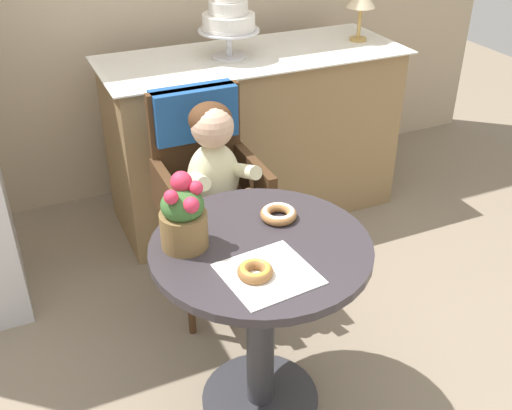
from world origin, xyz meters
name	(u,v)px	position (x,y,z in m)	size (l,w,h in m)	color
ground_plane	(260,399)	(0.00, 0.00, 0.00)	(8.00, 8.00, 0.00)	gray
cafe_table	(261,295)	(0.00, 0.00, 0.51)	(0.72, 0.72, 0.72)	#332D33
wicker_chair	(204,166)	(0.07, 0.73, 0.64)	(0.42, 0.45, 0.95)	#472D19
seated_child	(217,173)	(0.07, 0.58, 0.68)	(0.27, 0.32, 0.73)	beige
paper_napkin	(268,274)	(-0.05, -0.15, 0.72)	(0.26, 0.25, 0.00)	white
donut_front	(278,214)	(0.12, 0.11, 0.74)	(0.12, 0.12, 0.04)	#AD7542
donut_mid	(255,271)	(-0.08, -0.14, 0.74)	(0.11, 0.11, 0.04)	#936033
flower_vase	(183,216)	(-0.22, 0.09, 0.83)	(0.15, 0.15, 0.25)	brown
display_counter	(254,135)	(0.55, 1.30, 0.45)	(1.56, 0.62, 0.90)	#93754C
tiered_cake_stand	(229,17)	(0.42, 1.30, 1.10)	(0.30, 0.30, 0.33)	silver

